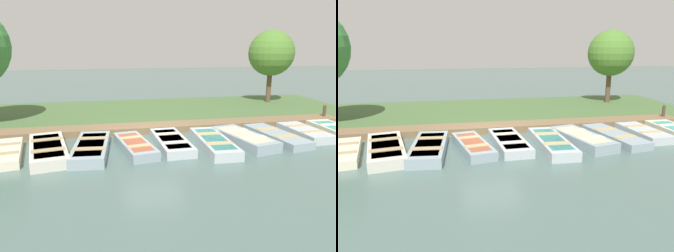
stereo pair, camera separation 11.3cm
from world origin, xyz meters
TOP-DOWN VIEW (x-y plane):
  - ground_plane at (0.00, 0.00)m, footprint 80.00×80.00m
  - shore_bank at (-5.00, 0.00)m, footprint 8.00×24.00m
  - dock_walkway at (-1.52, 0.00)m, footprint 1.16×18.92m
  - rowboat_1 at (1.02, -5.45)m, footprint 3.07×1.69m
  - rowboat_2 at (1.00, -3.94)m, footprint 3.69×1.83m
  - rowboat_3 at (1.12, -2.43)m, footprint 3.49×1.42m
  - rowboat_4 at (1.09, -0.85)m, footprint 3.11×1.47m
  - rowboat_5 at (0.88, 0.58)m, footprint 3.25×1.21m
  - rowboat_6 at (1.33, 2.14)m, footprint 3.50×1.14m
  - rowboat_7 at (1.10, 3.47)m, footprint 3.27×1.79m
  - rowboat_8 at (0.86, 5.00)m, footprint 3.44×1.50m
  - rowboat_9 at (0.63, 6.45)m, footprint 2.72×1.19m
  - mooring_post_far at (-1.56, 8.97)m, footprint 0.15×0.15m
  - park_tree_left at (-6.48, 8.50)m, footprint 2.81×2.81m

SIDE VIEW (x-z plane):
  - ground_plane at x=0.00m, z-range 0.00..0.00m
  - shore_bank at x=-5.00m, z-range 0.00..0.20m
  - dock_walkway at x=-1.52m, z-range 0.00..0.30m
  - rowboat_8 at x=0.86m, z-range 0.00..0.32m
  - rowboat_1 at x=1.02m, z-range 0.00..0.32m
  - rowboat_5 at x=0.88m, z-range 0.00..0.34m
  - rowboat_4 at x=1.09m, z-range 0.00..0.35m
  - rowboat_9 at x=0.63m, z-range 0.00..0.35m
  - rowboat_6 at x=1.33m, z-range 0.00..0.38m
  - rowboat_3 at x=1.12m, z-range 0.00..0.39m
  - rowboat_2 at x=1.00m, z-range 0.00..0.40m
  - rowboat_7 at x=1.10m, z-range 0.00..0.41m
  - mooring_post_far at x=-1.56m, z-range 0.00..0.89m
  - park_tree_left at x=-6.48m, z-range 0.91..5.60m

